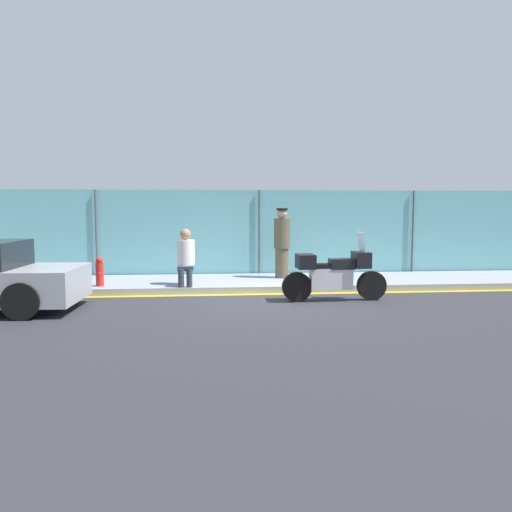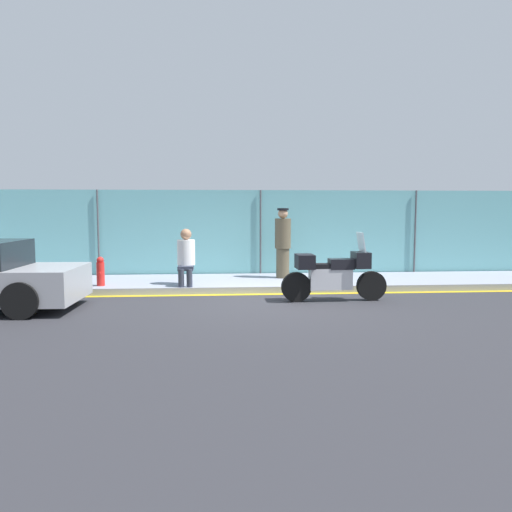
{
  "view_description": "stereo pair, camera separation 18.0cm",
  "coord_description": "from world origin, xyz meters",
  "px_view_note": "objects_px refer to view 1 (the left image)",
  "views": [
    {
      "loc": [
        -1.36,
        -10.24,
        1.96
      ],
      "look_at": [
        -0.31,
        1.15,
        0.87
      ],
      "focal_mm": 35.0,
      "sensor_mm": 36.0,
      "label": 1
    },
    {
      "loc": [
        -1.18,
        -10.25,
        1.96
      ],
      "look_at": [
        -0.31,
        1.15,
        0.87
      ],
      "focal_mm": 35.0,
      "sensor_mm": 36.0,
      "label": 2
    }
  ],
  "objects_px": {
    "motorcycle": "(334,273)",
    "officer_standing": "(282,242)",
    "person_seated_on_curb": "(186,254)",
    "fire_hydrant": "(100,272)"
  },
  "relations": [
    {
      "from": "fire_hydrant",
      "to": "person_seated_on_curb",
      "type": "bearing_deg",
      "value": -0.19
    },
    {
      "from": "motorcycle",
      "to": "fire_hydrant",
      "type": "xyz_separation_m",
      "value": [
        -5.17,
        1.5,
        -0.09
      ]
    },
    {
      "from": "officer_standing",
      "to": "person_seated_on_curb",
      "type": "distance_m",
      "value": 2.65
    },
    {
      "from": "motorcycle",
      "to": "officer_standing",
      "type": "distance_m",
      "value": 2.68
    },
    {
      "from": "motorcycle",
      "to": "person_seated_on_curb",
      "type": "xyz_separation_m",
      "value": [
        -3.18,
        1.5,
        0.3
      ]
    },
    {
      "from": "motorcycle",
      "to": "fire_hydrant",
      "type": "height_order",
      "value": "motorcycle"
    },
    {
      "from": "motorcycle",
      "to": "fire_hydrant",
      "type": "relative_size",
      "value": 3.31
    },
    {
      "from": "person_seated_on_curb",
      "to": "officer_standing",
      "type": "bearing_deg",
      "value": 22.84
    },
    {
      "from": "fire_hydrant",
      "to": "officer_standing",
      "type": "bearing_deg",
      "value": 12.97
    },
    {
      "from": "motorcycle",
      "to": "officer_standing",
      "type": "relative_size",
      "value": 1.25
    }
  ]
}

